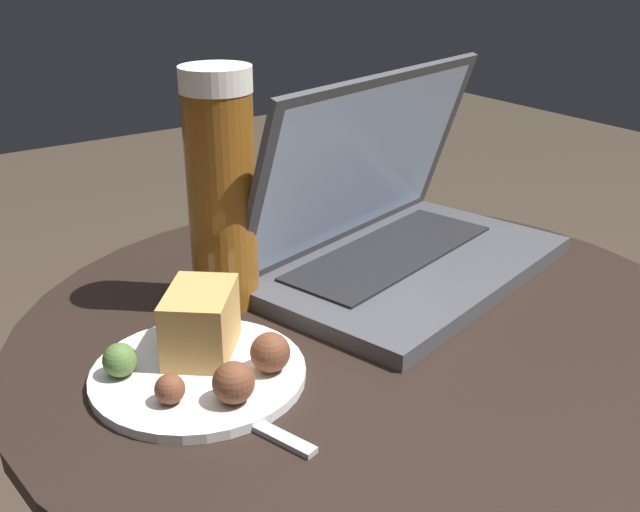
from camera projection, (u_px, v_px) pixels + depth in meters
The scene contains 5 objects.
table at pixel (368, 451), 0.81m from camera, with size 0.71×0.71×0.56m.
laptop at pixel (396, 232), 0.85m from camera, with size 0.40×0.31×0.22m.
beer_glass at pixel (222, 190), 0.74m from camera, with size 0.07×0.07×0.24m.
snack_plate at pixel (202, 353), 0.65m from camera, with size 0.19×0.19×0.07m.
fork at pixel (211, 402), 0.62m from camera, with size 0.07×0.18×0.00m.
Camera 1 is at (-0.42, -0.51, 0.92)m, focal length 42.00 mm.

